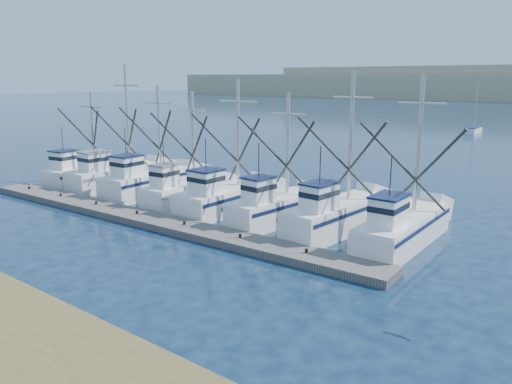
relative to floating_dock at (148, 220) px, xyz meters
The scene contains 4 objects.
ground 10.97m from the floating_dock, 34.46° to the right, with size 500.00×500.00×0.00m, color #0B1733.
floating_dock is the anchor object (origin of this frame).
trawler_fleet 4.90m from the floating_dock, 90.25° to the left, with size 30.30×8.46×9.60m.
sailboat_far 64.53m from the floating_dock, 88.16° to the left, with size 1.68×5.14×8.10m.
Camera 1 is at (13.78, -12.86, 8.61)m, focal length 35.00 mm.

